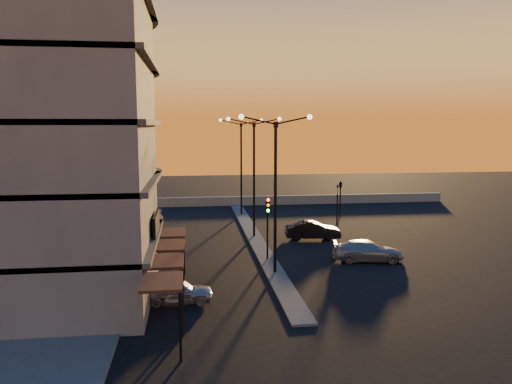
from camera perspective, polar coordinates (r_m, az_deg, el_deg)
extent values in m
plane|color=black|center=(30.40, 2.18, -9.33)|extent=(120.00, 120.00, 0.00)
cube|color=#4A4A47|center=(34.29, -16.74, -7.58)|extent=(5.00, 40.00, 0.12)
cube|color=#4A4A47|center=(39.95, -0.23, -5.09)|extent=(1.20, 36.00, 0.12)
cube|color=gray|center=(55.72, -0.26, -0.99)|extent=(44.00, 0.50, 1.00)
cylinder|color=#66625A|center=(32.18, -24.54, 13.44)|extent=(14.00, 14.00, 25.00)
cylinder|color=black|center=(32.80, -23.48, -5.81)|extent=(14.16, 14.16, 2.40)
cube|color=black|center=(27.24, -11.34, -3.67)|extent=(0.15, 3.20, 1.20)
cylinder|color=black|center=(29.40, 2.22, -0.91)|extent=(0.18, 0.18, 9.00)
cube|color=black|center=(29.07, 2.27, 7.69)|extent=(0.25, 0.25, 0.35)
sphere|color=#FFE5B2|center=(28.80, -1.70, 8.59)|extent=(0.32, 0.32, 0.32)
sphere|color=#FFE5B2|center=(29.48, 6.15, 8.53)|extent=(0.32, 0.32, 0.32)
cylinder|color=black|center=(39.21, -0.23, 1.25)|extent=(0.18, 0.18, 9.00)
cube|color=black|center=(38.96, -0.23, 7.69)|extent=(0.25, 0.25, 0.35)
sphere|color=#FFE5B2|center=(38.77, -3.20, 8.34)|extent=(0.32, 0.32, 0.32)
sphere|color=#FFE5B2|center=(39.27, 2.69, 8.34)|extent=(0.32, 0.32, 0.32)
cylinder|color=black|center=(49.10, -1.70, 2.54)|extent=(0.18, 0.18, 9.00)
cube|color=black|center=(48.90, -1.72, 7.68)|extent=(0.25, 0.25, 0.35)
sphere|color=#FFE5B2|center=(48.74, -4.09, 8.19)|extent=(0.32, 0.32, 0.32)
sphere|color=#FFE5B2|center=(49.14, 0.62, 8.21)|extent=(0.32, 0.32, 0.32)
cylinder|color=black|center=(32.85, 1.31, -5.15)|extent=(0.12, 0.12, 3.20)
cube|color=black|center=(32.26, 1.37, -1.49)|extent=(0.28, 0.16, 1.00)
sphere|color=#FF0C05|center=(32.11, 1.40, -0.90)|extent=(0.20, 0.20, 0.20)
sphere|color=orange|center=(32.17, 1.40, -1.52)|extent=(0.20, 0.20, 0.20)
sphere|color=#0CFF26|center=(32.22, 1.40, -2.13)|extent=(0.20, 0.20, 0.20)
cylinder|color=black|center=(45.19, 9.25, -1.97)|extent=(0.12, 0.12, 2.80)
imported|color=black|center=(44.92, 9.30, 0.29)|extent=(0.13, 0.16, 0.80)
cylinder|color=black|center=(49.40, 9.59, -1.16)|extent=(0.12, 0.12, 2.80)
imported|color=black|center=(49.15, 9.63, 0.92)|extent=(0.42, 1.99, 0.80)
imported|color=#A0A2A7|center=(25.81, -9.04, -11.13)|extent=(3.59, 1.46, 1.22)
imported|color=black|center=(39.40, 6.49, -4.36)|extent=(4.40, 1.88, 1.41)
imported|color=gray|center=(33.82, 12.67, -6.58)|extent=(4.89, 2.68, 1.34)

